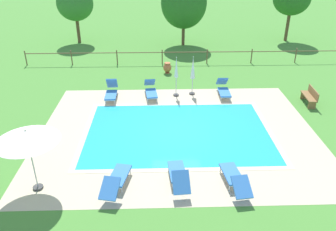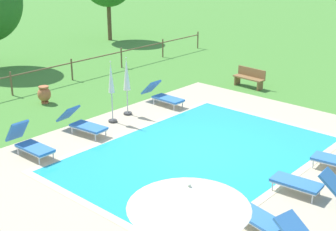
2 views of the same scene
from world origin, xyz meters
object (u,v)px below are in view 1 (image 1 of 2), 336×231
at_px(patio_umbrella_open_foreground, 27,136).
at_px(tree_far_west, 184,3).
at_px(sun_lounger_north_near_steps, 151,90).
at_px(tree_west_mid, 75,3).
at_px(sun_lounger_south_far, 111,92).
at_px(wooden_bench_lawn_side, 310,96).
at_px(patio_umbrella_closed_row_mid_west, 176,72).
at_px(terracotta_urn_near_fence, 167,68).
at_px(patio_umbrella_closed_row_west, 193,70).
at_px(sun_lounger_north_end, 224,89).
at_px(sun_lounger_south_near_corner, 117,179).
at_px(sun_lounger_north_mid, 178,175).
at_px(sun_lounger_north_far, 235,178).

bearing_deg(patio_umbrella_open_foreground, tree_far_west, 70.65).
bearing_deg(patio_umbrella_open_foreground, sun_lounger_north_near_steps, 63.61).
relative_size(sun_lounger_north_near_steps, tree_west_mid, 0.43).
bearing_deg(sun_lounger_south_far, wooden_bench_lawn_side, -5.64).
bearing_deg(patio_umbrella_open_foreground, patio_umbrella_closed_row_mid_west, 56.08).
xyz_separation_m(patio_umbrella_open_foreground, terracotta_urn_near_fence, (4.99, 11.73, -1.80)).
relative_size(patio_umbrella_closed_row_west, tree_west_mid, 0.48).
relative_size(sun_lounger_north_end, sun_lounger_south_near_corner, 0.91).
relative_size(sun_lounger_north_mid, wooden_bench_lawn_side, 1.32).
xyz_separation_m(sun_lounger_north_end, sun_lounger_south_far, (-6.38, -0.20, 0.01)).
bearing_deg(tree_far_west, patio_umbrella_closed_row_mid_west, -96.18).
height_order(patio_umbrella_closed_row_mid_west, tree_far_west, tree_far_west).
relative_size(wooden_bench_lawn_side, terracotta_urn_near_fence, 2.10).
height_order(sun_lounger_north_end, sun_lounger_south_far, sun_lounger_south_far).
xyz_separation_m(patio_umbrella_open_foreground, wooden_bench_lawn_side, (12.58, 6.70, -1.73)).
distance_m(sun_lounger_north_end, sun_lounger_south_near_corner, 9.57).
height_order(patio_umbrella_closed_row_west, patio_umbrella_closed_row_mid_west, patio_umbrella_closed_row_mid_west).
height_order(sun_lounger_north_near_steps, tree_far_west, tree_far_west).
bearing_deg(tree_west_mid, sun_lounger_north_far, -64.21).
bearing_deg(patio_umbrella_closed_row_west, sun_lounger_north_end, -7.20).
relative_size(sun_lounger_north_near_steps, patio_umbrella_closed_row_west, 0.89).
height_order(sun_lounger_south_far, patio_umbrella_open_foreground, patio_umbrella_open_foreground).
height_order(sun_lounger_north_near_steps, sun_lounger_north_mid, sun_lounger_north_near_steps).
relative_size(sun_lounger_north_far, tree_west_mid, 0.45).
bearing_deg(sun_lounger_north_far, terracotta_urn_near_fence, 99.98).
bearing_deg(sun_lounger_north_near_steps, patio_umbrella_open_foreground, -116.39).
xyz_separation_m(sun_lounger_north_mid, sun_lounger_south_far, (-3.33, 7.63, 0.02)).
distance_m(patio_umbrella_closed_row_west, patio_umbrella_closed_row_mid_west, 0.96).
xyz_separation_m(sun_lounger_south_near_corner, patio_umbrella_open_foreground, (-2.84, 0.03, 1.83)).
height_order(wooden_bench_lawn_side, tree_west_mid, tree_west_mid).
distance_m(patio_umbrella_open_foreground, patio_umbrella_closed_row_west, 10.37).
xyz_separation_m(sun_lounger_north_end, sun_lounger_south_near_corner, (-5.26, -7.99, -0.02)).
relative_size(sun_lounger_south_far, terracotta_urn_near_fence, 2.54).
bearing_deg(sun_lounger_north_near_steps, tree_far_west, 76.35).
bearing_deg(tree_west_mid, patio_umbrella_closed_row_mid_west, -56.09).
bearing_deg(sun_lounger_north_mid, tree_far_west, 85.44).
bearing_deg(sun_lounger_north_near_steps, sun_lounger_south_near_corner, -97.87).
distance_m(terracotta_urn_near_fence, tree_far_west, 7.68).
bearing_deg(sun_lounger_north_mid, sun_lounger_north_end, 68.73).
relative_size(sun_lounger_south_far, patio_umbrella_open_foreground, 0.75).
xyz_separation_m(patio_umbrella_closed_row_west, tree_west_mid, (-8.81, 11.52, 1.82)).
relative_size(sun_lounger_north_far, patio_umbrella_closed_row_mid_west, 0.92).
relative_size(sun_lounger_south_far, wooden_bench_lawn_side, 1.21).
bearing_deg(sun_lounger_north_far, tree_far_west, 91.66).
xyz_separation_m(sun_lounger_north_far, sun_lounger_south_far, (-5.34, 7.83, 0.04)).
xyz_separation_m(sun_lounger_south_near_corner, tree_west_mid, (-5.32, 19.74, 2.92)).
bearing_deg(sun_lounger_north_mid, patio_umbrella_closed_row_west, 81.06).
bearing_deg(patio_umbrella_open_foreground, sun_lounger_south_near_corner, -0.56).
height_order(sun_lounger_south_near_corner, patio_umbrella_open_foreground, patio_umbrella_open_foreground).
height_order(sun_lounger_south_near_corner, sun_lounger_south_far, sun_lounger_south_far).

